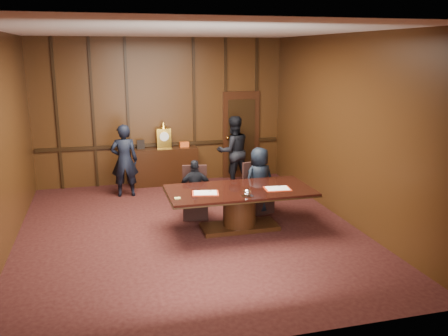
% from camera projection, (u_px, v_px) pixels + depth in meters
% --- Properties ---
extents(room, '(7.00, 7.04, 3.50)m').
position_uv_depth(room, '(191.00, 136.00, 8.32)').
color(room, black).
rests_on(room, ground).
extents(sideboard, '(1.60, 0.45, 1.54)m').
position_uv_depth(sideboard, '(165.00, 165.00, 11.53)').
color(sideboard, black).
rests_on(sideboard, ground).
extents(conference_table, '(2.62, 1.32, 0.76)m').
position_uv_depth(conference_table, '(240.00, 202.00, 8.58)').
color(conference_table, black).
rests_on(conference_table, ground).
extents(folder_left, '(0.51, 0.41, 0.02)m').
position_uv_depth(folder_left, '(205.00, 193.00, 8.26)').
color(folder_left, '#B92C11').
rests_on(folder_left, conference_table).
extents(folder_right, '(0.49, 0.38, 0.02)m').
position_uv_depth(folder_right, '(277.00, 189.00, 8.53)').
color(folder_right, '#B92C11').
rests_on(folder_right, conference_table).
extents(inkstand, '(0.20, 0.14, 0.12)m').
position_uv_depth(inkstand, '(247.00, 193.00, 8.09)').
color(inkstand, white).
rests_on(inkstand, conference_table).
extents(notepad, '(0.11, 0.08, 0.01)m').
position_uv_depth(notepad, '(177.00, 198.00, 7.98)').
color(notepad, '#E0D76D').
rests_on(notepad, conference_table).
extents(chair_left, '(0.56, 0.56, 0.99)m').
position_uv_depth(chair_left, '(195.00, 202.00, 9.30)').
color(chair_left, black).
rests_on(chair_left, ground).
extents(chair_right, '(0.58, 0.58, 0.99)m').
position_uv_depth(chair_right, '(257.00, 197.00, 9.62)').
color(chair_right, black).
rests_on(chair_right, ground).
extents(signatory_left, '(0.70, 0.36, 1.15)m').
position_uv_depth(signatory_left, '(196.00, 189.00, 9.16)').
color(signatory_left, black).
rests_on(signatory_left, ground).
extents(signatory_right, '(0.74, 0.57, 1.33)m').
position_uv_depth(signatory_right, '(259.00, 180.00, 9.46)').
color(signatory_right, black).
rests_on(signatory_right, ground).
extents(witness_left, '(0.62, 0.42, 1.63)m').
position_uv_depth(witness_left, '(124.00, 161.00, 10.50)').
color(witness_left, black).
rests_on(witness_left, ground).
extents(witness_right, '(0.89, 0.73, 1.69)m').
position_uv_depth(witness_right, '(233.00, 151.00, 11.34)').
color(witness_right, black).
rests_on(witness_right, ground).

